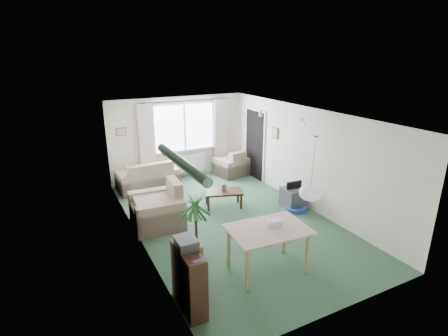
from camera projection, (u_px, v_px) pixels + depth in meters
name	position (u px, v px, depth m)	size (l,w,h in m)	color
ground	(230.00, 221.00, 7.80)	(6.50, 6.50, 0.00)	#2D4B36
window	(184.00, 127.00, 10.15)	(1.80, 0.03, 1.30)	white
curtain_rod	(184.00, 101.00, 9.83)	(2.60, 0.03, 0.03)	black
curtain_left	(147.00, 140.00, 9.64)	(0.45, 0.08, 2.00)	beige
curtain_right	(221.00, 132.00, 10.63)	(0.45, 0.08, 2.00)	beige
radiator	(186.00, 164.00, 10.46)	(1.20, 0.10, 0.55)	white
doorway	(255.00, 145.00, 10.20)	(0.03, 0.95, 2.00)	black
pendant_lamp	(310.00, 193.00, 5.48)	(0.36, 0.36, 0.36)	white
tinsel_garland	(181.00, 163.00, 4.31)	(1.60, 1.60, 0.12)	#196626
bauble_cluster_a	(261.00, 111.00, 8.42)	(0.20, 0.20, 0.20)	silver
bauble_cluster_b	(302.00, 118.00, 7.54)	(0.20, 0.20, 0.20)	silver
wall_picture_back	(121.00, 132.00, 9.35)	(0.28, 0.03, 0.22)	brown
wall_picture_right	(275.00, 133.00, 9.18)	(0.03, 0.24, 0.30)	brown
sofa	(147.00, 175.00, 9.53)	(1.59, 0.84, 0.80)	beige
armchair_corner	(231.00, 162.00, 10.62)	(0.87, 0.83, 0.78)	tan
armchair_left	(156.00, 204.00, 7.47)	(1.09, 1.03, 0.97)	beige
coffee_table	(224.00, 199.00, 8.46)	(0.89, 0.49, 0.40)	black
photo_frame	(224.00, 187.00, 8.41)	(0.12, 0.02, 0.16)	brown
bookshelf	(189.00, 279.00, 5.00)	(0.26, 0.79, 0.97)	black
hifi_box	(186.00, 243.00, 4.88)	(0.28, 0.35, 0.14)	#393A3E
houseplant	(196.00, 225.00, 6.22)	(0.55, 0.55, 1.28)	#22632A
dining_table	(267.00, 250.00, 5.94)	(1.23, 0.82, 0.77)	tan
gift_box	(273.00, 223.00, 5.91)	(0.25, 0.18, 0.12)	white
tv_cube	(293.00, 198.00, 8.42)	(0.48, 0.53, 0.48)	#3C3C42
pet_bed	(296.00, 208.00, 8.31)	(0.53, 0.53, 0.11)	navy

